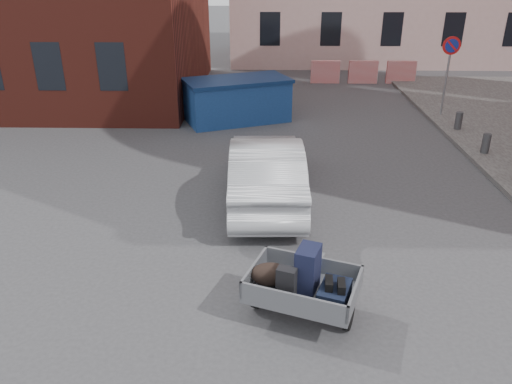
{
  "coord_description": "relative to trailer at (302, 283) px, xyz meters",
  "views": [
    {
      "loc": [
        -0.12,
        -7.72,
        4.96
      ],
      "look_at": [
        -0.31,
        0.67,
        1.1
      ],
      "focal_mm": 35.0,
      "sensor_mm": 36.0,
      "label": 1
    }
  ],
  "objects": [
    {
      "name": "barriers",
      "position": [
        3.77,
        16.51,
        -0.11
      ],
      "size": [
        4.7,
        0.18,
        1.0
      ],
      "color": "red",
      "rests_on": "ground"
    },
    {
      "name": "trailer",
      "position": [
        0.0,
        0.0,
        0.0
      ],
      "size": [
        1.88,
        1.98,
        1.2
      ],
      "rotation": [
        0.0,
        0.0,
        -0.35
      ],
      "color": "black",
      "rests_on": "ground"
    },
    {
      "name": "dumpster",
      "position": [
        -1.57,
        10.47,
        0.12
      ],
      "size": [
        3.88,
        2.96,
        1.45
      ],
      "rotation": [
        0.0,
        0.0,
        0.39
      ],
      "color": "navy",
      "rests_on": "ground"
    },
    {
      "name": "ground",
      "position": [
        -0.43,
        1.51,
        -0.61
      ],
      "size": [
        120.0,
        120.0,
        0.0
      ],
      "primitive_type": "plane",
      "color": "#38383A",
      "rests_on": "ground"
    },
    {
      "name": "no_parking_sign",
      "position": [
        5.57,
        10.99,
        1.41
      ],
      "size": [
        0.6,
        0.09,
        2.65
      ],
      "color": "gray",
      "rests_on": "sidewalk"
    },
    {
      "name": "silver_car",
      "position": [
        -0.56,
        4.16,
        0.13
      ],
      "size": [
        1.71,
        4.55,
        1.48
      ],
      "primitive_type": "imported",
      "rotation": [
        0.0,
        0.0,
        3.17
      ],
      "color": "#ACAEB3",
      "rests_on": "ground"
    }
  ]
}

